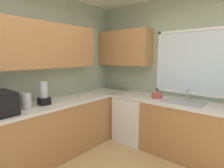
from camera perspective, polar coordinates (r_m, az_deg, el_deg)
room_shell at (r=2.63m, az=-5.66°, el=13.86°), size 3.55×3.82×2.74m
counter_run_left at (r=3.06m, az=-20.85°, el=-14.44°), size 0.65×3.43×0.91m
counter_run_back at (r=3.23m, az=21.92°, el=-13.31°), size 2.64×0.65×0.91m
dishwasher at (r=3.59m, az=6.85°, el=-10.85°), size 0.60×0.60×0.86m
kettle at (r=2.77m, az=-25.77°, el=-4.88°), size 0.14×0.14×0.23m
sink_assembly at (r=3.10m, az=21.96°, el=-5.23°), size 0.60×0.40×0.19m
bowl at (r=3.25m, az=14.17°, el=-3.59°), size 0.19×0.19×0.09m
blender_appliance at (r=2.90m, az=-20.97°, el=-3.06°), size 0.15×0.15×0.36m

